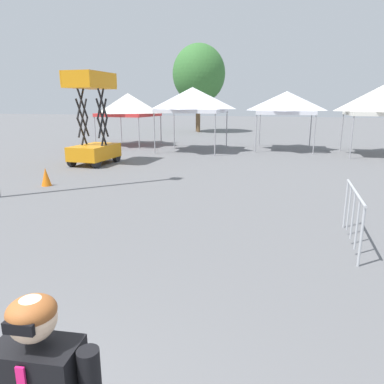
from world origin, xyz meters
name	(u,v)px	position (x,y,z in m)	size (l,w,h in m)	color
canopy_tent_center	(128,105)	(-8.38, 19.95, 2.51)	(3.37, 3.37, 3.21)	#9E9EA3
canopy_tent_behind_center	(193,100)	(-3.77, 18.49, 2.79)	(3.48, 3.48, 3.46)	#9E9EA3
canopy_tent_far_left	(287,103)	(1.17, 20.33, 2.64)	(3.29, 3.29, 3.26)	#9E9EA3
scissor_lift	(94,137)	(-6.65, 12.95, 1.19)	(1.42, 2.31, 3.90)	black
tree_behind_tents_left	(199,74)	(-6.88, 31.08, 5.09)	(4.64, 4.64, 7.65)	brown
tree_behind_tents_center	(197,70)	(-7.23, 31.89, 5.48)	(3.74, 3.74, 7.56)	brown
crowd_barrier_mid_lot	(354,207)	(3.02, 6.12, 0.75)	(0.07, 2.10, 1.08)	#B7BABF
traffic_cone_lot_center	(46,177)	(-5.91, 8.71, 0.30)	(0.32, 0.32, 0.60)	orange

